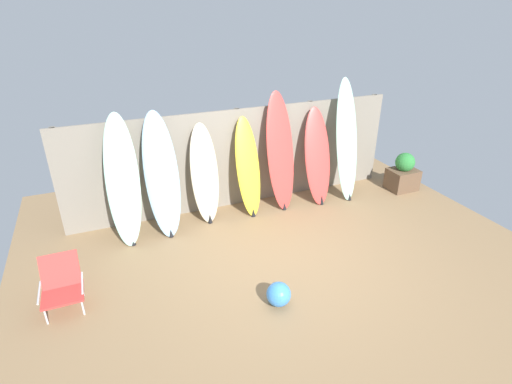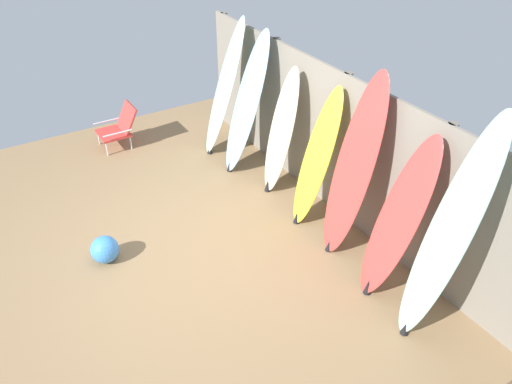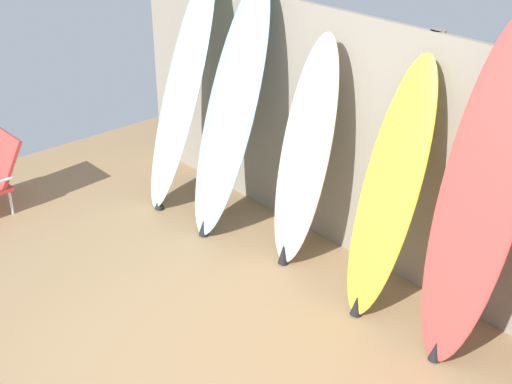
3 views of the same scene
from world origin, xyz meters
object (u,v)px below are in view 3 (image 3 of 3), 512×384
at_px(surfboard_cream_2, 305,155).
at_px(surfboard_red_4, 479,199).
at_px(surfboard_seafoam_0, 181,92).
at_px(surfboard_yellow_3, 390,192).
at_px(surfboard_skyblue_1, 230,112).

bearing_deg(surfboard_cream_2, surfboard_red_4, -0.63).
relative_size(surfboard_cream_2, surfboard_red_4, 0.81).
bearing_deg(surfboard_seafoam_0, surfboard_yellow_3, 2.37).
xyz_separation_m(surfboard_seafoam_0, surfboard_cream_2, (1.31, 0.10, -0.15)).
bearing_deg(surfboard_seafoam_0, surfboard_red_4, 1.88).
bearing_deg(surfboard_red_4, surfboard_yellow_3, -179.77).
xyz_separation_m(surfboard_skyblue_1, surfboard_red_4, (2.11, 0.07, 0.06)).
relative_size(surfboard_skyblue_1, surfboard_red_4, 0.94).
distance_m(surfboard_seafoam_0, surfboard_red_4, 2.71).
xyz_separation_m(surfboard_seafoam_0, surfboard_red_4, (2.71, 0.09, 0.05)).
height_order(surfboard_skyblue_1, surfboard_cream_2, surfboard_skyblue_1).
bearing_deg(surfboard_cream_2, surfboard_yellow_3, -1.31).
height_order(surfboard_seafoam_0, surfboard_cream_2, surfboard_seafoam_0).
height_order(surfboard_skyblue_1, surfboard_red_4, surfboard_red_4).
height_order(surfboard_cream_2, surfboard_yellow_3, surfboard_yellow_3).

